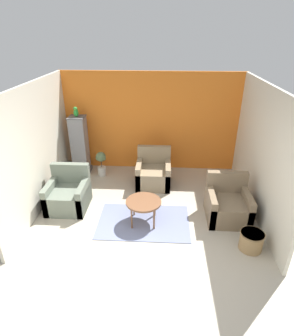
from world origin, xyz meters
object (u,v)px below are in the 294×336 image
object	(u,v)px
coffee_table	(144,203)
birdcage	(80,146)
armchair_right	(228,205)
wicker_basket	(251,240)
armchair_left	(68,195)
parrot	(76,112)
armchair_middle	(153,173)
potted_plant	(101,162)

from	to	relation	value
coffee_table	birdcage	size ratio (longest dim) A/B	0.45
armchair_right	wicker_basket	distance (m)	0.93
armchair_left	parrot	world-z (taller)	parrot
armchair_right	parrot	bearing A→B (deg)	151.95
armchair_middle	wicker_basket	size ratio (longest dim) A/B	2.13
armchair_middle	birdcage	bearing A→B (deg)	164.10
armchair_left	parrot	bearing A→B (deg)	95.46
coffee_table	birdcage	distance (m)	2.76
birdcage	parrot	xyz separation A→B (m)	(0.00, 0.00, 0.88)
parrot	potted_plant	bearing A→B (deg)	-16.76
armchair_left	potted_plant	world-z (taller)	armchair_left
armchair_middle	potted_plant	distance (m)	1.41
armchair_left	armchair_middle	bearing A→B (deg)	31.71
armchair_right	birdcage	bearing A→B (deg)	151.98
armchair_middle	potted_plant	world-z (taller)	armchair_middle
coffee_table	armchair_left	bearing A→B (deg)	164.38
armchair_right	potted_plant	bearing A→B (deg)	149.98
armchair_left	potted_plant	size ratio (longest dim) A/B	1.35
coffee_table	potted_plant	distance (m)	2.28
coffee_table	armchair_middle	size ratio (longest dim) A/B	0.78
armchair_middle	wicker_basket	bearing A→B (deg)	-51.00
coffee_table	armchair_middle	xyz separation A→B (m)	(0.13, 1.54, -0.16)
armchair_left	potted_plant	distance (m)	1.52
parrot	armchair_middle	bearing A→B (deg)	-15.96
potted_plant	armchair_right	bearing A→B (deg)	-30.02
coffee_table	wicker_basket	size ratio (longest dim) A/B	1.66
armchair_left	armchair_middle	world-z (taller)	same
coffee_table	armchair_middle	distance (m)	1.56
armchair_right	birdcage	distance (m)	3.92
parrot	armchair_right	bearing A→B (deg)	-28.05
armchair_left	birdcage	bearing A→B (deg)	95.47
coffee_table	armchair_right	world-z (taller)	armchair_right
armchair_right	armchair_middle	bearing A→B (deg)	139.86
armchair_left	armchair_middle	size ratio (longest dim) A/B	1.00
potted_plant	wicker_basket	world-z (taller)	potted_plant
armchair_right	parrot	world-z (taller)	parrot
parrot	wicker_basket	size ratio (longest dim) A/B	0.61
birdcage	potted_plant	distance (m)	0.68
armchair_middle	armchair_right	bearing A→B (deg)	-40.14
coffee_table	armchair_right	xyz separation A→B (m)	(1.66, 0.26, -0.16)
potted_plant	wicker_basket	xyz separation A→B (m)	(3.12, -2.56, -0.20)
armchair_left	wicker_basket	xyz separation A→B (m)	(3.52, -1.09, -0.11)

